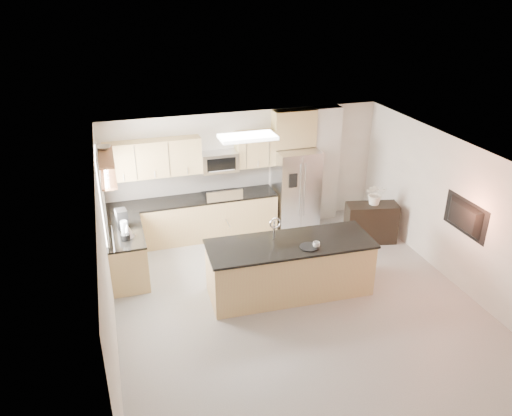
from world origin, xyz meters
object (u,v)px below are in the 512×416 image
object	(u,v)px
island	(290,267)
cup	(316,245)
coffee_maker	(122,219)
bowl	(103,147)
credenza	(371,223)
platter	(309,247)
refrigerator	(296,189)
blender	(125,232)
television	(461,217)
microwave	(219,162)
range	(222,214)
kettle	(127,230)
flower_vase	(376,188)

from	to	relation	value
island	cup	size ratio (longest dim) A/B	23.86
coffee_maker	bowl	world-z (taller)	bowl
credenza	cup	world-z (taller)	cup
platter	refrigerator	bearing A→B (deg)	73.34
blender	television	distance (m)	5.84
credenza	refrigerator	bearing A→B (deg)	148.88
microwave	blender	size ratio (longest dim) A/B	2.08
range	coffee_maker	size ratio (longest dim) A/B	3.19
microwave	bowl	bearing A→B (deg)	-162.19
credenza	cup	bearing A→B (deg)	-129.46
platter	blender	bearing A→B (deg)	155.77
refrigerator	credenza	size ratio (longest dim) A/B	1.68
microwave	kettle	bearing A→B (deg)	-144.51
kettle	television	distance (m)	5.83
platter	kettle	xyz separation A→B (m)	(-2.88, 1.42, 0.05)
blender	bowl	xyz separation A→B (m)	(-0.18, 0.82, 1.30)
range	coffee_maker	xyz separation A→B (m)	(-2.09, -0.92, 0.62)
cup	bowl	bearing A→B (deg)	146.01
island	platter	xyz separation A→B (m)	(0.25, -0.24, 0.50)
cup	kettle	bearing A→B (deg)	154.16
microwave	television	distance (m)	4.79
cup	blender	distance (m)	3.33
television	coffee_maker	bearing A→B (deg)	68.59
microwave	cup	world-z (taller)	microwave
platter	kettle	size ratio (longest dim) A/B	1.14
bowl	television	world-z (taller)	bowl
island	platter	distance (m)	0.61
television	kettle	bearing A→B (deg)	71.98
platter	television	xyz separation A→B (m)	(2.66, -0.38, 0.35)
coffee_maker	television	size ratio (longest dim) A/B	0.33
television	cup	bearing A→B (deg)	82.13
platter	flower_vase	xyz separation A→B (m)	(2.11, 1.53, 0.20)
cup	flower_vase	world-z (taller)	flower_vase
credenza	cup	distance (m)	2.56
platter	bowl	distance (m)	4.01
flower_vase	television	world-z (taller)	television
range	microwave	size ratio (longest dim) A/B	1.50
range	microwave	xyz separation A→B (m)	(0.00, 0.12, 1.16)
coffee_maker	flower_vase	distance (m)	5.07
credenza	blender	world-z (taller)	blender
kettle	television	bearing A→B (deg)	-18.02
range	kettle	world-z (taller)	kettle
platter	television	size ratio (longest dim) A/B	0.30
coffee_maker	bowl	xyz separation A→B (m)	(-0.16, 0.32, 1.29)
range	island	bearing A→B (deg)	-76.31
cup	credenza	bearing A→B (deg)	38.48
range	flower_vase	world-z (taller)	flower_vase
range	refrigerator	size ratio (longest dim) A/B	0.64
refrigerator	kettle	bearing A→B (deg)	-160.94
range	refrigerator	distance (m)	1.71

